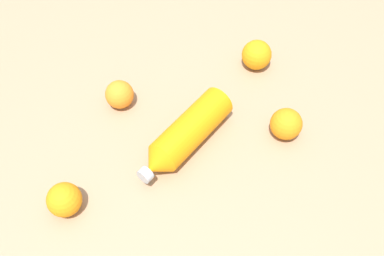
% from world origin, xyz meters
% --- Properties ---
extents(ground_plane, '(2.40, 2.40, 0.00)m').
position_xyz_m(ground_plane, '(0.00, 0.00, 0.00)').
color(ground_plane, '#9E7F60').
extents(water_bottle, '(0.27, 0.18, 0.08)m').
position_xyz_m(water_bottle, '(-0.02, 0.02, 0.04)').
color(water_bottle, orange).
rests_on(water_bottle, ground_plane).
extents(orange_0, '(0.07, 0.07, 0.07)m').
position_xyz_m(orange_0, '(-0.10, -0.17, 0.04)').
color(orange_0, orange).
rests_on(orange_0, ground_plane).
extents(orange_1, '(0.08, 0.08, 0.08)m').
position_xyz_m(orange_1, '(-0.32, 0.13, 0.04)').
color(orange_1, orange).
rests_on(orange_1, ground_plane).
extents(orange_2, '(0.07, 0.07, 0.07)m').
position_xyz_m(orange_2, '(0.20, -0.18, 0.04)').
color(orange_2, orange).
rests_on(orange_2, ground_plane).
extents(orange_3, '(0.08, 0.08, 0.08)m').
position_xyz_m(orange_3, '(-0.11, 0.24, 0.04)').
color(orange_3, orange).
rests_on(orange_3, ground_plane).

